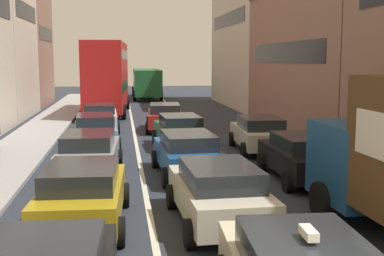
# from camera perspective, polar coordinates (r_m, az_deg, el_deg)

# --- Properties ---
(sidewalk_left) EXTENTS (2.60, 64.00, 0.14)m
(sidewalk_left) POSITION_cam_1_polar(r_m,az_deg,el_deg) (25.47, -17.71, -1.29)
(sidewalk_left) COLOR #A2A2A2
(sidewalk_left) RESTS_ON ground
(lane_stripe_left) EXTENTS (0.16, 60.00, 0.01)m
(lane_stripe_left) POSITION_cam_1_polar(r_m,az_deg,el_deg) (25.12, -6.39, -1.25)
(lane_stripe_left) COLOR silver
(lane_stripe_left) RESTS_ON ground
(lane_stripe_right) EXTENTS (0.16, 60.00, 0.01)m
(lane_stripe_right) POSITION_cam_1_polar(r_m,az_deg,el_deg) (25.43, 1.29, -1.09)
(lane_stripe_right) COLOR silver
(lane_stripe_right) RESTS_ON ground
(building_row_right) EXTENTS (7.20, 43.90, 13.26)m
(building_row_right) POSITION_cam_1_polar(r_m,az_deg,el_deg) (30.16, 16.31, 10.88)
(building_row_right) COLOR beige
(building_row_right) RESTS_ON ground
(sedan_centre_lane_second) EXTENTS (2.18, 4.36, 1.49)m
(sedan_centre_lane_second) POSITION_cam_1_polar(r_m,az_deg,el_deg) (12.07, 2.99, -7.20)
(sedan_centre_lane_second) COLOR beige
(sedan_centre_lane_second) RESTS_ON ground
(wagon_left_lane_second) EXTENTS (2.22, 4.38, 1.49)m
(wagon_left_lane_second) POSITION_cam_1_polar(r_m,az_deg,el_deg) (12.22, -12.20, -7.17)
(wagon_left_lane_second) COLOR #B29319
(wagon_left_lane_second) RESTS_ON ground
(hatchback_centre_lane_third) EXTENTS (2.21, 4.37, 1.49)m
(hatchback_centre_lane_third) POSITION_cam_1_polar(r_m,az_deg,el_deg) (16.97, -0.50, -2.82)
(hatchback_centre_lane_third) COLOR #194C8C
(hatchback_centre_lane_third) RESTS_ON ground
(sedan_left_lane_third) EXTENTS (2.22, 4.38, 1.49)m
(sedan_left_lane_third) POSITION_cam_1_polar(r_m,az_deg,el_deg) (17.34, -11.48, -2.75)
(sedan_left_lane_third) COLOR gray
(sedan_left_lane_third) RESTS_ON ground
(coupe_centre_lane_fourth) EXTENTS (2.23, 4.38, 1.49)m
(coupe_centre_lane_fourth) POSITION_cam_1_polar(r_m,az_deg,el_deg) (22.28, -1.40, -0.28)
(coupe_centre_lane_fourth) COLOR #19592D
(coupe_centre_lane_fourth) RESTS_ON ground
(sedan_left_lane_fourth) EXTENTS (2.26, 4.39, 1.49)m
(sedan_left_lane_fourth) POSITION_cam_1_polar(r_m,az_deg,el_deg) (22.87, -10.80, -0.21)
(sedan_left_lane_fourth) COLOR #759EB7
(sedan_left_lane_fourth) RESTS_ON ground
(sedan_centre_lane_fifth) EXTENTS (2.29, 4.41, 1.49)m
(sedan_centre_lane_fifth) POSITION_cam_1_polar(r_m,az_deg,el_deg) (27.96, -3.09, 1.34)
(sedan_centre_lane_fifth) COLOR #A51E1E
(sedan_centre_lane_fifth) RESTS_ON ground
(sedan_left_lane_fifth) EXTENTS (2.17, 4.35, 1.49)m
(sedan_left_lane_fifth) POSITION_cam_1_polar(r_m,az_deg,el_deg) (28.22, -10.31, 1.29)
(sedan_left_lane_fifth) COLOR silver
(sedan_left_lane_fifth) RESTS_ON ground
(sedan_right_lane_behind_truck) EXTENTS (2.10, 4.32, 1.49)m
(sedan_right_lane_behind_truck) POSITION_cam_1_polar(r_m,az_deg,el_deg) (16.82, 12.28, -3.09)
(sedan_right_lane_behind_truck) COLOR black
(sedan_right_lane_behind_truck) RESTS_ON ground
(wagon_right_lane_far) EXTENTS (2.25, 4.39, 1.49)m
(wagon_right_lane_far) POSITION_cam_1_polar(r_m,az_deg,el_deg) (21.69, 7.60, -0.57)
(wagon_right_lane_far) COLOR beige
(wagon_right_lane_far) RESTS_ON ground
(bus_mid_queue_primary) EXTENTS (3.19, 10.61, 5.06)m
(bus_mid_queue_primary) POSITION_cam_1_polar(r_m,az_deg,el_deg) (36.45, -9.51, 5.94)
(bus_mid_queue_primary) COLOR #B21919
(bus_mid_queue_primary) RESTS_ON ground
(bus_far_queue_secondary) EXTENTS (2.89, 10.53, 2.90)m
(bus_far_queue_secondary) POSITION_cam_1_polar(r_m,az_deg,el_deg) (51.17, -5.14, 5.30)
(bus_far_queue_secondary) COLOR #1E6033
(bus_far_queue_secondary) RESTS_ON ground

